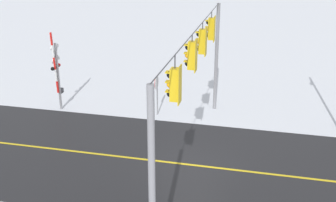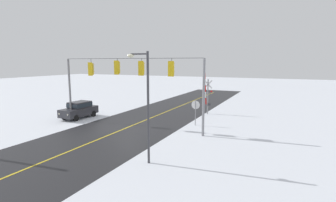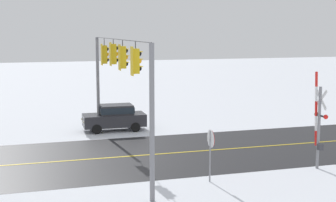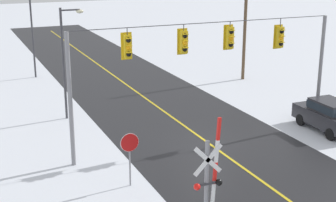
# 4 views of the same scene
# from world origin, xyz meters

# --- Properties ---
(ground_plane) EXTENTS (160.00, 160.00, 0.00)m
(ground_plane) POSITION_xyz_m (0.00, 0.00, 0.00)
(ground_plane) COLOR silver
(signal_span) EXTENTS (14.20, 0.47, 6.22)m
(signal_span) POSITION_xyz_m (-0.06, -0.01, 4.41)
(signal_span) COLOR gray
(signal_span) RESTS_ON ground
(stop_sign) EXTENTS (0.80, 0.09, 2.35)m
(stop_sign) POSITION_xyz_m (-5.32, -3.10, 1.71)
(stop_sign) COLOR gray
(stop_sign) RESTS_ON ground
(railroad_crossing) EXTENTS (0.98, 0.31, 4.69)m
(railroad_crossing) POSITION_xyz_m (-4.78, -8.88, 2.28)
(railroad_crossing) COLOR gray
(railroad_crossing) RESTS_ON ground
(parked_car_charcoal) EXTENTS (1.89, 4.23, 1.74)m
(parked_car_charcoal) POSITION_xyz_m (6.92, -1.07, 0.95)
(parked_car_charcoal) COLOR #2D2D33
(parked_car_charcoal) RESTS_ON ground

